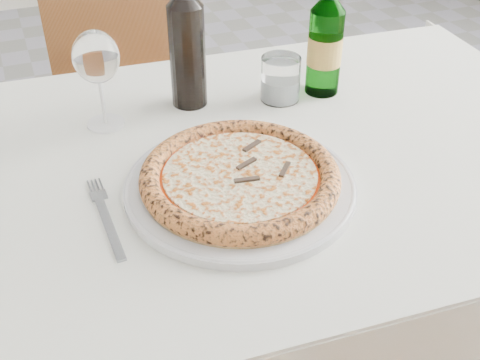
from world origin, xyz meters
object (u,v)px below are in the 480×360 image
Objects in this scene: chair_far at (127,74)px; plate at (240,186)px; pizza at (240,177)px; wine_bottle at (187,46)px; wine_glass at (96,59)px; dining_table at (220,200)px; tumbler at (280,81)px; beer_bottle at (325,42)px.

chair_far is 2.54× the size of plate.
wine_bottle is (0.01, 0.30, 0.09)m from pizza.
pizza reaches higher than plate.
wine_glass is at bearing -172.60° from wine_bottle.
pizza is 0.34m from wine_glass.
pizza is at bearing -60.86° from wine_glass.
dining_table is 0.27m from tumbler.
wine_bottle is at bearing 86.02° from dining_table.
wine_glass reaches higher than plate.
pizza is (-0.01, -0.94, 0.25)m from chair_far.
dining_table is 0.29m from wine_bottle.
beer_bottle is 0.93× the size of wine_bottle.
pizza is at bearing -137.78° from beer_bottle.
wine_glass is 2.10× the size of tumbler.
chair_far is 0.72m from wine_bottle.
beer_bottle is (0.28, 0.25, 0.10)m from plate.
wine_glass reaches higher than chair_far.
dining_table is at bearing -49.18° from wine_glass.
beer_bottle reaches higher than dining_table.
chair_far is 0.75m from tumbler.
plate is at bearing -19.36° from pizza.
pizza is at bearing -90.01° from dining_table.
chair_far reaches higher than tumbler.
chair_far is at bearing 89.51° from dining_table.
chair_far is 10.63× the size of tumbler.
plate is 0.39m from beer_bottle.
plate is 1.16× the size of pizza.
wine_bottle is at bearing 87.33° from pizza.
wine_glass is 0.17m from wine_bottle.
wine_glass is 0.44m from beer_bottle.
dining_table is at bearing -93.98° from wine_bottle.
wine_bottle reaches higher than pizza.
tumbler is 0.33× the size of beer_bottle.
tumbler reaches higher than dining_table.
tumbler is at bearing -16.06° from wine_bottle.
wine_bottle is at bearing -89.37° from chair_far.
tumbler reaches higher than plate.
chair_far is 0.97m from pizza.
wine_bottle reaches higher than beer_bottle.
tumbler is (0.19, 0.25, 0.01)m from pizza.
wine_glass is at bearing -104.06° from chair_far.
pizza is 0.38m from beer_bottle.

